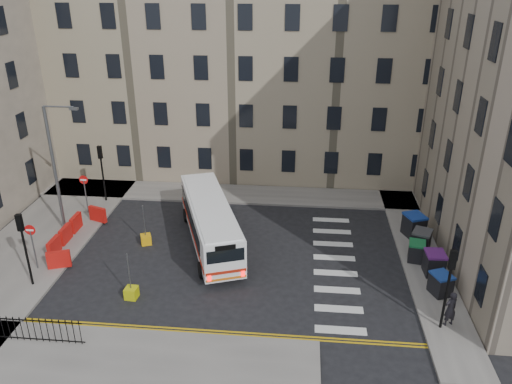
% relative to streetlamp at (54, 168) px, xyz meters
% --- Properties ---
extents(ground, '(120.00, 120.00, 0.00)m').
position_rel_streetlamp_xyz_m(ground, '(13.00, -2.00, -4.34)').
color(ground, black).
rests_on(ground, ground).
extents(pavement_north, '(36.00, 3.20, 0.15)m').
position_rel_streetlamp_xyz_m(pavement_north, '(7.00, 6.60, -4.26)').
color(pavement_north, slate).
rests_on(pavement_north, ground).
extents(pavement_east, '(2.40, 26.00, 0.15)m').
position_rel_streetlamp_xyz_m(pavement_east, '(22.00, 2.00, -4.26)').
color(pavement_east, slate).
rests_on(pavement_east, ground).
extents(pavement_west, '(6.00, 22.00, 0.15)m').
position_rel_streetlamp_xyz_m(pavement_west, '(-1.00, -1.00, -4.26)').
color(pavement_west, slate).
rests_on(pavement_west, ground).
extents(pavement_sw, '(20.00, 6.00, 0.15)m').
position_rel_streetlamp_xyz_m(pavement_sw, '(6.00, -12.00, -4.26)').
color(pavement_sw, slate).
rests_on(pavement_sw, ground).
extents(terrace_north, '(38.30, 10.80, 17.20)m').
position_rel_streetlamp_xyz_m(terrace_north, '(6.00, 13.50, 4.28)').
color(terrace_north, gray).
rests_on(terrace_north, ground).
extents(traffic_light_east, '(0.28, 0.22, 4.10)m').
position_rel_streetlamp_xyz_m(traffic_light_east, '(21.60, -7.50, -1.47)').
color(traffic_light_east, black).
rests_on(traffic_light_east, pavement_east).
extents(traffic_light_nw, '(0.28, 0.22, 4.10)m').
position_rel_streetlamp_xyz_m(traffic_light_nw, '(1.00, 4.50, -1.47)').
color(traffic_light_nw, black).
rests_on(traffic_light_nw, pavement_west).
extents(traffic_light_sw, '(0.28, 0.22, 4.10)m').
position_rel_streetlamp_xyz_m(traffic_light_sw, '(1.00, -6.00, -1.47)').
color(traffic_light_sw, black).
rests_on(traffic_light_sw, pavement_west).
extents(streetlamp, '(0.50, 0.22, 8.14)m').
position_rel_streetlamp_xyz_m(streetlamp, '(0.00, 0.00, 0.00)').
color(streetlamp, '#595B5E').
rests_on(streetlamp, pavement_west).
extents(no_entry_north, '(0.60, 0.08, 3.00)m').
position_rel_streetlamp_xyz_m(no_entry_north, '(0.50, 2.50, -2.26)').
color(no_entry_north, '#595B5E').
rests_on(no_entry_north, pavement_west).
extents(no_entry_south, '(0.60, 0.08, 3.00)m').
position_rel_streetlamp_xyz_m(no_entry_south, '(0.50, -4.50, -2.26)').
color(no_entry_south, '#595B5E').
rests_on(no_entry_south, pavement_west).
extents(roadworks_barriers, '(1.66, 6.26, 1.00)m').
position_rel_streetlamp_xyz_m(roadworks_barriers, '(1.16, -1.50, -3.69)').
color(roadworks_barriers, red).
rests_on(roadworks_barriers, pavement_west).
extents(bus, '(5.43, 9.97, 2.67)m').
position_rel_streetlamp_xyz_m(bus, '(9.55, -0.62, -2.79)').
color(bus, white).
rests_on(bus, ground).
extents(wheelie_bin_a, '(1.24, 1.31, 1.15)m').
position_rel_streetlamp_xyz_m(wheelie_bin_a, '(22.17, -4.80, -3.60)').
color(wheelie_bin_a, black).
rests_on(wheelie_bin_a, pavement_east).
extents(wheelie_bin_b, '(1.06, 1.21, 1.30)m').
position_rel_streetlamp_xyz_m(wheelie_bin_b, '(22.25, -2.94, -3.53)').
color(wheelie_bin_b, black).
rests_on(wheelie_bin_b, pavement_east).
extents(wheelie_bin_c, '(1.08, 1.19, 1.14)m').
position_rel_streetlamp_xyz_m(wheelie_bin_c, '(21.57, -1.62, -3.61)').
color(wheelie_bin_c, black).
rests_on(wheelie_bin_c, pavement_east).
extents(wheelie_bin_d, '(1.39, 1.47, 1.28)m').
position_rel_streetlamp_xyz_m(wheelie_bin_d, '(22.07, -0.48, -3.54)').
color(wheelie_bin_d, black).
rests_on(wheelie_bin_d, pavement_east).
extents(wheelie_bin_e, '(1.48, 1.58, 1.40)m').
position_rel_streetlamp_xyz_m(wheelie_bin_e, '(21.98, 1.36, -3.48)').
color(wheelie_bin_e, black).
rests_on(wheelie_bin_e, pavement_east).
extents(pedestrian, '(0.77, 0.65, 1.79)m').
position_rel_streetlamp_xyz_m(pedestrian, '(21.99, -7.26, -3.29)').
color(pedestrian, black).
rests_on(pedestrian, pavement_east).
extents(bollard_yellow, '(0.79, 0.79, 0.60)m').
position_rel_streetlamp_xyz_m(bollard_yellow, '(5.64, -1.05, -4.04)').
color(bollard_yellow, '#EAA50D').
rests_on(bollard_yellow, ground).
extents(bollard_chevron, '(0.65, 0.65, 0.60)m').
position_rel_streetlamp_xyz_m(bollard_chevron, '(6.53, -6.48, -4.04)').
color(bollard_chevron, '#C2C50B').
rests_on(bollard_chevron, ground).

